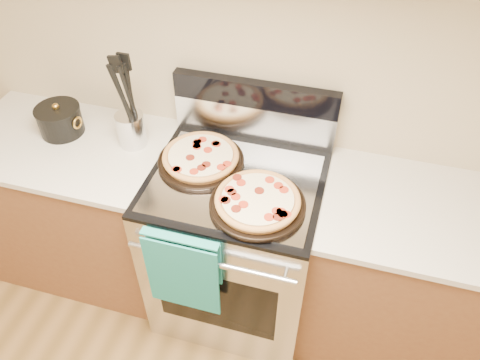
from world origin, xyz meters
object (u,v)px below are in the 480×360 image
(saucepan, at_px, (60,121))
(range_body, at_px, (237,246))
(pepperoni_pizza_back, at_px, (201,158))
(utensil_crock, at_px, (131,129))
(pepperoni_pizza_front, at_px, (258,202))

(saucepan, bearing_deg, range_body, -6.47)
(saucepan, bearing_deg, pepperoni_pizza_back, -3.85)
(pepperoni_pizza_back, relative_size, utensil_crock, 2.34)
(range_body, distance_m, utensil_crock, 0.77)
(pepperoni_pizza_back, xyz_separation_m, pepperoni_pizza_front, (0.31, -0.19, 0.00))
(range_body, relative_size, saucepan, 4.35)
(saucepan, bearing_deg, pepperoni_pizza_front, -13.09)
(range_body, relative_size, pepperoni_pizza_back, 2.36)
(pepperoni_pizza_back, height_order, saucepan, saucepan)
(range_body, height_order, pepperoni_pizza_front, pepperoni_pizza_front)
(range_body, xyz_separation_m, utensil_crock, (-0.54, 0.11, 0.54))
(utensil_crock, distance_m, saucepan, 0.37)
(pepperoni_pizza_front, bearing_deg, utensil_crock, 159.29)
(pepperoni_pizza_back, relative_size, pepperoni_pizza_front, 0.98)
(range_body, xyz_separation_m, saucepan, (-0.91, 0.10, 0.52))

